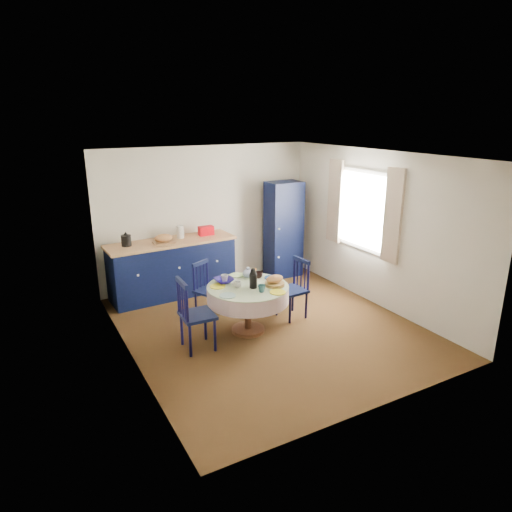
% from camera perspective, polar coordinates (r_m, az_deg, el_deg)
% --- Properties ---
extents(floor, '(4.50, 4.50, 0.00)m').
position_cam_1_polar(floor, '(6.86, 1.59, -8.80)').
color(floor, black).
rests_on(floor, ground).
extents(ceiling, '(4.50, 4.50, 0.00)m').
position_cam_1_polar(ceiling, '(6.18, 1.79, 12.48)').
color(ceiling, white).
rests_on(ceiling, wall_back).
extents(wall_back, '(4.00, 0.02, 2.50)m').
position_cam_1_polar(wall_back, '(8.37, -6.16, 5.03)').
color(wall_back, beige).
rests_on(wall_back, floor).
extents(wall_left, '(0.02, 4.50, 2.50)m').
position_cam_1_polar(wall_left, '(5.71, -15.92, -1.46)').
color(wall_left, beige).
rests_on(wall_left, floor).
extents(wall_right, '(0.02, 4.50, 2.50)m').
position_cam_1_polar(wall_right, '(7.59, 14.85, 3.25)').
color(wall_right, beige).
rests_on(wall_right, floor).
extents(window, '(0.10, 1.74, 1.45)m').
position_cam_1_polar(window, '(7.71, 13.23, 5.69)').
color(window, white).
rests_on(window, wall_right).
extents(kitchen_counter, '(2.20, 0.77, 1.21)m').
position_cam_1_polar(kitchen_counter, '(7.98, -10.41, -1.39)').
color(kitchen_counter, black).
rests_on(kitchen_counter, floor).
extents(pantry_cabinet, '(0.64, 0.48, 1.82)m').
position_cam_1_polar(pantry_cabinet, '(8.73, 3.46, 3.33)').
color(pantry_cabinet, black).
rests_on(pantry_cabinet, floor).
extents(dining_table, '(1.16, 1.16, 0.98)m').
position_cam_1_polar(dining_table, '(6.50, -0.94, -4.72)').
color(dining_table, '#582E19').
rests_on(dining_table, floor).
extents(chair_left, '(0.44, 0.46, 1.00)m').
position_cam_1_polar(chair_left, '(6.10, -7.74, -7.19)').
color(chair_left, black).
rests_on(chair_left, floor).
extents(chair_far, '(0.50, 0.49, 0.86)m').
position_cam_1_polar(chair_far, '(7.12, -6.12, -4.08)').
color(chair_far, black).
rests_on(chair_far, floor).
extents(chair_right, '(0.43, 0.44, 0.92)m').
position_cam_1_polar(chair_right, '(7.03, 4.75, -4.02)').
color(chair_right, black).
rests_on(chair_right, floor).
extents(mug_a, '(0.11, 0.11, 0.09)m').
position_cam_1_polar(mug_a, '(6.39, -2.33, -3.59)').
color(mug_a, silver).
rests_on(mug_a, dining_table).
extents(mug_b, '(0.11, 0.11, 0.10)m').
position_cam_1_polar(mug_b, '(6.22, 0.71, -4.09)').
color(mug_b, '#2F6268').
rests_on(mug_b, dining_table).
extents(mug_c, '(0.12, 0.12, 0.10)m').
position_cam_1_polar(mug_c, '(6.74, 0.31, -2.38)').
color(mug_c, black).
rests_on(mug_c, dining_table).
extents(mug_d, '(0.11, 0.11, 0.10)m').
position_cam_1_polar(mug_d, '(6.61, -3.94, -2.80)').
color(mug_d, silver).
rests_on(mug_d, dining_table).
extents(cobalt_bowl, '(0.27, 0.27, 0.07)m').
position_cam_1_polar(cobalt_bowl, '(6.58, -4.04, -3.07)').
color(cobalt_bowl, navy).
rests_on(cobalt_bowl, dining_table).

